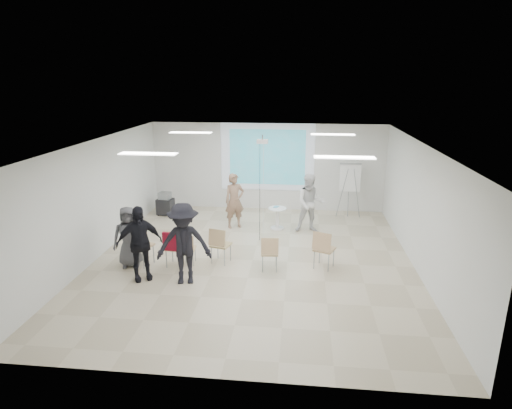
# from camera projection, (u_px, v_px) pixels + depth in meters

# --- Properties ---
(floor) EXTENTS (8.00, 9.00, 0.10)m
(floor) POSITION_uv_depth(u_px,v_px,m) (253.00, 262.00, 10.93)
(floor) COLOR beige
(floor) RESTS_ON ground
(ceiling) EXTENTS (8.00, 9.00, 0.10)m
(ceiling) POSITION_uv_depth(u_px,v_px,m) (252.00, 141.00, 10.04)
(ceiling) COLOR white
(ceiling) RESTS_ON wall_back
(wall_back) EXTENTS (8.00, 0.10, 3.00)m
(wall_back) POSITION_uv_depth(u_px,v_px,m) (267.00, 167.00, 14.82)
(wall_back) COLOR silver
(wall_back) RESTS_ON floor
(wall_left) EXTENTS (0.10, 9.00, 3.00)m
(wall_left) POSITION_uv_depth(u_px,v_px,m) (95.00, 199.00, 10.89)
(wall_left) COLOR silver
(wall_left) RESTS_ON floor
(wall_right) EXTENTS (0.10, 9.00, 3.00)m
(wall_right) POSITION_uv_depth(u_px,v_px,m) (423.00, 209.00, 10.07)
(wall_right) COLOR silver
(wall_right) RESTS_ON floor
(projection_halo) EXTENTS (3.20, 0.01, 2.30)m
(projection_halo) POSITION_uv_depth(u_px,v_px,m) (267.00, 157.00, 14.65)
(projection_halo) COLOR silver
(projection_halo) RESTS_ON wall_back
(projection_image) EXTENTS (2.60, 0.01, 1.90)m
(projection_image) POSITION_uv_depth(u_px,v_px,m) (267.00, 157.00, 14.64)
(projection_image) COLOR teal
(projection_image) RESTS_ON wall_back
(pedestal_table) EXTENTS (0.73, 0.73, 0.69)m
(pedestal_table) POSITION_uv_depth(u_px,v_px,m) (277.00, 217.00, 13.07)
(pedestal_table) COLOR white
(pedestal_table) RESTS_ON floor
(player_left) EXTENTS (0.84, 0.75, 1.93)m
(player_left) POSITION_uv_depth(u_px,v_px,m) (235.00, 197.00, 13.05)
(player_left) COLOR #96735C
(player_left) RESTS_ON floor
(player_right) EXTENTS (1.00, 0.83, 1.96)m
(player_right) POSITION_uv_depth(u_px,v_px,m) (310.00, 200.00, 12.68)
(player_right) COLOR white
(player_right) RESTS_ON floor
(controller_left) EXTENTS (0.08, 0.11, 0.04)m
(controller_left) POSITION_uv_depth(u_px,v_px,m) (241.00, 186.00, 13.19)
(controller_left) COLOR white
(controller_left) RESTS_ON player_left
(controller_right) EXTENTS (0.05, 0.13, 0.04)m
(controller_right) POSITION_uv_depth(u_px,v_px,m) (305.00, 187.00, 12.84)
(controller_right) COLOR silver
(controller_right) RESTS_ON player_right
(chair_far_left) EXTENTS (0.61, 0.64, 1.00)m
(chair_far_left) POSITION_uv_depth(u_px,v_px,m) (139.00, 243.00, 10.44)
(chair_far_left) COLOR tan
(chair_far_left) RESTS_ON floor
(chair_left_mid) EXTENTS (0.50, 0.53, 0.95)m
(chair_left_mid) POSITION_uv_depth(u_px,v_px,m) (174.00, 245.00, 10.38)
(chair_left_mid) COLOR tan
(chair_left_mid) RESTS_ON floor
(chair_left_inner) EXTENTS (0.40, 0.43, 0.80)m
(chair_left_inner) POSITION_uv_depth(u_px,v_px,m) (187.00, 247.00, 10.52)
(chair_left_inner) COLOR tan
(chair_left_inner) RESTS_ON floor
(chair_center) EXTENTS (0.55, 0.57, 0.94)m
(chair_center) POSITION_uv_depth(u_px,v_px,m) (219.00, 243.00, 10.57)
(chair_center) COLOR tan
(chair_center) RESTS_ON floor
(chair_right_inner) EXTENTS (0.45, 0.48, 0.88)m
(chair_right_inner) POSITION_uv_depth(u_px,v_px,m) (270.00, 251.00, 10.18)
(chair_right_inner) COLOR tan
(chair_right_inner) RESTS_ON floor
(chair_right_far) EXTENTS (0.61, 0.63, 0.97)m
(chair_right_far) POSITION_uv_depth(u_px,v_px,m) (323.00, 247.00, 10.27)
(chair_right_far) COLOR tan
(chair_right_far) RESTS_ON floor
(red_jacket) EXTENTS (0.49, 0.17, 0.45)m
(red_jacket) POSITION_uv_depth(u_px,v_px,m) (173.00, 242.00, 10.20)
(red_jacket) COLOR maroon
(red_jacket) RESTS_ON chair_left_mid
(laptop) EXTENTS (0.31, 0.23, 0.02)m
(laptop) POSITION_uv_depth(u_px,v_px,m) (188.00, 247.00, 10.62)
(laptop) COLOR black
(laptop) RESTS_ON chair_left_inner
(audience_left) EXTENTS (1.37, 1.20, 2.02)m
(audience_left) POSITION_uv_depth(u_px,v_px,m) (139.00, 238.00, 9.63)
(audience_left) COLOR black
(audience_left) RESTS_ON floor
(audience_mid) EXTENTS (1.48, 0.97, 2.12)m
(audience_mid) POSITION_uv_depth(u_px,v_px,m) (184.00, 239.00, 9.45)
(audience_mid) COLOR black
(audience_mid) RESTS_ON floor
(audience_outer) EXTENTS (0.95, 0.76, 1.70)m
(audience_outer) POSITION_uv_depth(u_px,v_px,m) (128.00, 233.00, 10.37)
(audience_outer) COLOR #525256
(audience_outer) RESTS_ON floor
(flipchart_easel) EXTENTS (0.79, 0.60, 1.83)m
(flipchart_easel) POSITION_uv_depth(u_px,v_px,m) (350.00, 178.00, 13.88)
(flipchart_easel) COLOR #919398
(flipchart_easel) RESTS_ON floor
(av_cart) EXTENTS (0.57, 0.48, 0.79)m
(av_cart) POSITION_uv_depth(u_px,v_px,m) (165.00, 204.00, 14.42)
(av_cart) COLOR black
(av_cart) RESTS_ON floor
(ceiling_projector) EXTENTS (0.30, 0.25, 3.00)m
(ceiling_projector) POSITION_uv_depth(u_px,v_px,m) (262.00, 146.00, 11.55)
(ceiling_projector) COLOR white
(ceiling_projector) RESTS_ON ceiling
(fluor_panel_nw) EXTENTS (1.20, 0.30, 0.02)m
(fluor_panel_nw) POSITION_uv_depth(u_px,v_px,m) (191.00, 133.00, 12.17)
(fluor_panel_nw) COLOR white
(fluor_panel_nw) RESTS_ON ceiling
(fluor_panel_ne) EXTENTS (1.20, 0.30, 0.02)m
(fluor_panel_ne) POSITION_uv_depth(u_px,v_px,m) (333.00, 135.00, 11.76)
(fluor_panel_ne) COLOR white
(fluor_panel_ne) RESTS_ON ceiling
(fluor_panel_sw) EXTENTS (1.20, 0.30, 0.02)m
(fluor_panel_sw) POSITION_uv_depth(u_px,v_px,m) (148.00, 154.00, 8.83)
(fluor_panel_sw) COLOR white
(fluor_panel_sw) RESTS_ON ceiling
(fluor_panel_se) EXTENTS (1.20, 0.30, 0.02)m
(fluor_panel_se) POSITION_uv_depth(u_px,v_px,m) (344.00, 157.00, 8.43)
(fluor_panel_se) COLOR white
(fluor_panel_se) RESTS_ON ceiling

